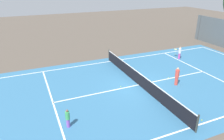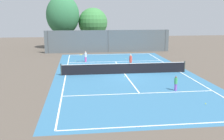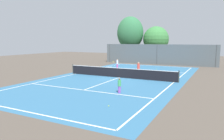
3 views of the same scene
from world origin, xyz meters
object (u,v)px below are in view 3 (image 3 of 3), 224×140
Objects in this scene: player_1 at (117,64)px; tennis_ball_1 at (129,74)px; tennis_ball_4 at (157,69)px; player_2 at (119,85)px; tennis_ball_5 at (109,106)px; tennis_ball_0 at (111,79)px; tennis_ball_2 at (174,80)px; player_0 at (138,68)px; tennis_ball_3 at (111,67)px.

player_1 is 5.20m from tennis_ball_1.
player_1 is at bearing -163.55° from tennis_ball_4.
player_2 is 9.30m from tennis_ball_1.
tennis_ball_4 is at bearing 96.67° from tennis_ball_5.
tennis_ball_0 and tennis_ball_1 have the same top height.
tennis_ball_5 is (-1.63, -10.23, 0.00)m from tennis_ball_2.
player_0 reaches higher than tennis_ball_3.
tennis_ball_4 and tennis_ball_5 have the same top height.
tennis_ball_2 is at bearing -62.87° from tennis_ball_4.
player_1 reaches higher than tennis_ball_2.
tennis_ball_3 is at bearing -171.17° from tennis_ball_4.
player_0 reaches higher than tennis_ball_5.
tennis_ball_2 is at bearing -32.76° from player_1.
tennis_ball_1 is at bearing -107.30° from tennis_ball_4.
player_0 is 21.35× the size of tennis_ball_3.
tennis_ball_2 is at bearing 80.94° from tennis_ball_5.
player_0 is 8.79m from player_2.
tennis_ball_4 is (-3.66, 7.15, 0.00)m from tennis_ball_2.
tennis_ball_1 and tennis_ball_2 have the same top height.
player_1 is 18.89× the size of tennis_ball_2.
player_2 is 15.21m from tennis_ball_3.
tennis_ball_5 is at bearing -75.50° from player_2.
tennis_ball_0 is 9.69m from tennis_ball_3.
tennis_ball_4 is at bearing 84.69° from player_0.
player_2 is at bearing -109.19° from tennis_ball_2.
tennis_ball_3 is (-7.50, 13.22, -0.53)m from player_2.
tennis_ball_0 and tennis_ball_4 have the same top height.
tennis_ball_4 is at bearing 117.13° from tennis_ball_2.
player_2 is at bearing -78.67° from player_0.
player_0 is at bearing 102.19° from tennis_ball_5.
player_2 reaches higher than tennis_ball_1.
player_2 is 16.62× the size of tennis_ball_5.
player_2 reaches higher than tennis_ball_4.
tennis_ball_1 is (0.18, 4.23, 0.00)m from tennis_ball_0.
tennis_ball_1 is at bearing -48.32° from player_1.
tennis_ball_2 is 8.03m from tennis_ball_4.
tennis_ball_2 is 1.00× the size of tennis_ball_4.
tennis_ball_5 is (3.70, -12.01, 0.00)m from tennis_ball_1.
player_0 is at bearing -41.59° from player_1.
tennis_ball_0 is at bearing -156.09° from tennis_ball_2.
player_0 is 21.35× the size of tennis_ball_0.
tennis_ball_4 is at bearing 16.45° from player_1.
player_1 is 1.14× the size of player_2.
player_1 is at bearing 147.24° from tennis_ball_2.
player_1 is at bearing -23.97° from tennis_ball_3.
tennis_ball_4 is at bearing 8.83° from tennis_ball_3.
tennis_ball_0 is (3.25, -8.08, -0.62)m from player_1.
tennis_ball_2 is (8.77, -5.64, -0.62)m from player_1.
player_0 reaches higher than player_1.
tennis_ball_1 is at bearing 108.06° from player_2.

